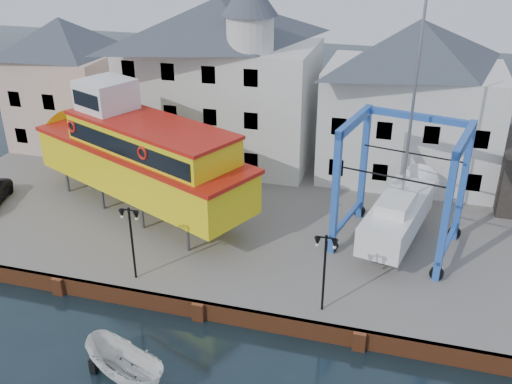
# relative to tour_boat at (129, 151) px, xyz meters

# --- Properties ---
(ground) EXTENTS (140.00, 140.00, 0.00)m
(ground) POSITION_rel_tour_boat_xyz_m (7.89, -8.79, -4.85)
(ground) COLOR #18252C
(ground) RESTS_ON ground
(hardstanding) EXTENTS (44.00, 22.00, 1.00)m
(hardstanding) POSITION_rel_tour_boat_xyz_m (7.89, 2.21, -4.35)
(hardstanding) COLOR slate
(hardstanding) RESTS_ON ground
(quay_wall) EXTENTS (44.00, 0.47, 1.00)m
(quay_wall) POSITION_rel_tour_boat_xyz_m (7.89, -8.69, -4.35)
(quay_wall) COLOR brown
(quay_wall) RESTS_ON ground
(building_pink) EXTENTS (8.00, 7.00, 10.30)m
(building_pink) POSITION_rel_tour_boat_xyz_m (-10.11, 9.21, 1.30)
(building_pink) COLOR beige
(building_pink) RESTS_ON hardstanding
(building_white_main) EXTENTS (14.00, 8.30, 14.00)m
(building_white_main) POSITION_rel_tour_boat_xyz_m (3.02, 9.60, 2.49)
(building_white_main) COLOR silver
(building_white_main) RESTS_ON hardstanding
(building_white_right) EXTENTS (12.00, 8.00, 11.20)m
(building_white_right) POSITION_rel_tour_boat_xyz_m (16.89, 10.21, 1.75)
(building_white_right) COLOR silver
(building_white_right) RESTS_ON hardstanding
(lamp_post_left) EXTENTS (1.12, 0.32, 4.20)m
(lamp_post_left) POSITION_rel_tour_boat_xyz_m (3.89, -7.59, -0.68)
(lamp_post_left) COLOR black
(lamp_post_left) RESTS_ON hardstanding
(lamp_post_right) EXTENTS (1.12, 0.32, 4.20)m
(lamp_post_right) POSITION_rel_tour_boat_xyz_m (13.89, -7.59, -0.68)
(lamp_post_right) COLOR black
(lamp_post_right) RESTS_ON hardstanding
(tour_boat) EXTENTS (18.91, 11.83, 8.17)m
(tour_boat) POSITION_rel_tour_boat_xyz_m (0.00, 0.00, 0.00)
(tour_boat) COLOR #59595E
(tour_boat) RESTS_ON hardstanding
(travel_lift) EXTENTS (7.54, 9.67, 14.17)m
(travel_lift) POSITION_rel_tour_boat_xyz_m (17.06, 0.40, -1.49)
(travel_lift) COLOR blue
(travel_lift) RESTS_ON hardstanding
(motorboat_a) EXTENTS (5.00, 3.49, 1.81)m
(motorboat_a) POSITION_rel_tour_boat_xyz_m (6.34, -13.53, -4.85)
(motorboat_a) COLOR white
(motorboat_a) RESTS_ON ground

